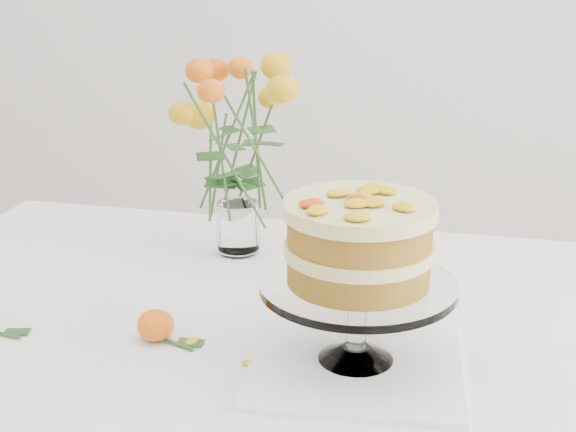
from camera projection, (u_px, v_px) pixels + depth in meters
name	position (u px, v px, depth m)	size (l,w,h in m)	color
table	(289.00, 369.00, 1.24)	(1.43, 0.93, 0.76)	tan
napkin	(355.00, 362.00, 1.09)	(0.28, 0.28, 0.01)	white
cake_stand	(359.00, 251.00, 1.04)	(0.26, 0.26, 0.23)	white
rose_vase	(236.00, 132.00, 1.41)	(0.32, 0.32, 0.39)	white
loose_rose_far	(156.00, 325.00, 1.15)	(0.09, 0.05, 0.05)	#E93A0B
stray_petal_a	(192.00, 342.00, 1.15)	(0.03, 0.02, 0.00)	#E9B50E
stray_petal_b	(251.00, 363.00, 1.09)	(0.03, 0.02, 0.00)	#E9B50E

